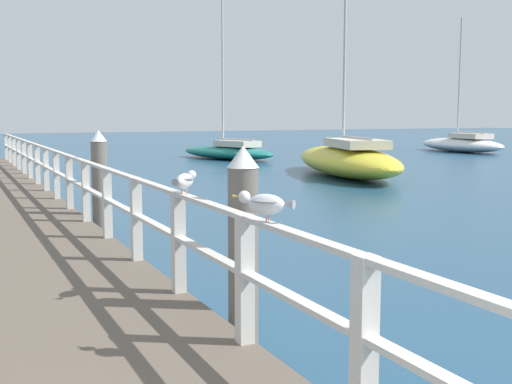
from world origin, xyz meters
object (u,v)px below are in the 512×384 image
Objects in this scene: seagull_foreground at (265,203)px; boat_0 at (347,160)px; dock_piling_near at (243,252)px; dock_piling_far at (100,185)px; seagull_background at (185,180)px; boat_3 at (461,144)px; boat_2 at (228,151)px.

seagull_foreground is 19.39m from boat_0.
dock_piling_far is (0.00, 6.27, 0.00)m from dock_piling_near.
dock_piling_near reaches higher than seagull_foreground.
dock_piling_far reaches higher than seagull_background.
boat_3 is (25.64, 25.79, -1.16)m from seagull_foreground.
dock_piling_near is 1.45m from seagull_foreground.
seagull_foreground is at bearing -110.10° from boat_0.
dock_piling_near is at bearing -90.00° from dock_piling_far.
boat_0 reaches higher than boat_3.
boat_3 is (25.25, 24.54, -0.52)m from dock_piling_near.
boat_2 is 15.03m from boat_3.
seagull_background is at bearing 124.99° from dock_piling_near.
seagull_foreground is 1.79m from seagull_background.
dock_piling_far is 5.03× the size of seagull_foreground.
boat_2 is at bearing 107.52° from boat_0.
dock_piling_near is 5.22× the size of seagull_background.
seagull_background is 0.04× the size of boat_0.
seagull_foreground is at bearing -92.93° from dock_piling_far.
boat_0 reaches higher than seagull_foreground.
dock_piling_far is at bearing 46.75° from seagull_foreground.
dock_piling_near is at bearing 32.56° from seagull_foreground.
dock_piling_near is 0.25× the size of boat_3.
dock_piling_near is 1.00× the size of dock_piling_far.
boat_2 is (10.22, 18.41, -0.59)m from dock_piling_far.
boat_0 is 17.61m from boat_3.
boat_0 reaches higher than seagull_background.
boat_3 is at bearing 44.19° from dock_piling_near.
boat_2 is (-0.48, 10.06, -0.19)m from boat_0.
seagull_foreground is (-0.39, -1.25, 0.63)m from dock_piling_near.
boat_0 is at bearing 53.82° from dock_piling_near.
boat_0 is (10.70, 14.62, -0.40)m from dock_piling_near.
seagull_background is at bearing -131.50° from boat_2.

